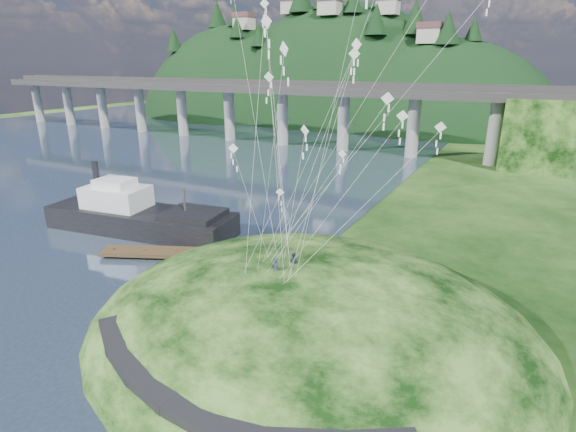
% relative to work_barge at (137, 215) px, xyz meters
% --- Properties ---
extents(ground, '(320.00, 320.00, 0.00)m').
position_rel_work_barge_xyz_m(ground, '(18.75, -10.63, -2.02)').
color(ground, black).
rests_on(ground, ground).
extents(water, '(240.00, 240.00, 0.00)m').
position_rel_work_barge_xyz_m(water, '(-53.25, 19.37, -2.01)').
color(water, '#304058').
rests_on(water, ground).
extents(grass_hill, '(36.00, 32.00, 13.00)m').
position_rel_work_barge_xyz_m(grass_hill, '(26.75, -8.63, -3.52)').
color(grass_hill, black).
rests_on(grass_hill, ground).
extents(footpath, '(22.29, 5.84, 0.83)m').
position_rel_work_barge_xyz_m(footpath, '(26.21, -20.37, 0.07)').
color(footpath, black).
rests_on(footpath, ground).
extents(bridge, '(160.00, 11.00, 15.00)m').
position_rel_work_barge_xyz_m(bridge, '(-7.71, 59.43, 7.69)').
color(bridge, '#2D2B2B').
rests_on(bridge, ground).
extents(far_ridge, '(153.00, 70.00, 94.50)m').
position_rel_work_barge_xyz_m(far_ridge, '(-24.83, 111.54, -9.46)').
color(far_ridge, black).
rests_on(far_ridge, ground).
extents(work_barge, '(23.67, 9.41, 8.06)m').
position_rel_work_barge_xyz_m(work_barge, '(0.00, 0.00, 0.00)').
color(work_barge, black).
rests_on(work_barge, ground).
extents(wooden_dock, '(15.00, 8.53, 1.10)m').
position_rel_work_barge_xyz_m(wooden_dock, '(9.07, -3.69, -1.54)').
color(wooden_dock, '#3B2A18').
rests_on(wooden_dock, ground).
extents(kite_flyers, '(1.42, 2.16, 1.89)m').
position_rel_work_barge_xyz_m(kite_flyers, '(25.14, -9.32, 3.81)').
color(kite_flyers, '#292D37').
rests_on(kite_flyers, ground).
extents(kite_swarm, '(20.74, 17.78, 20.30)m').
position_rel_work_barge_xyz_m(kite_swarm, '(26.84, -5.68, 16.93)').
color(kite_swarm, white).
rests_on(kite_swarm, ground).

